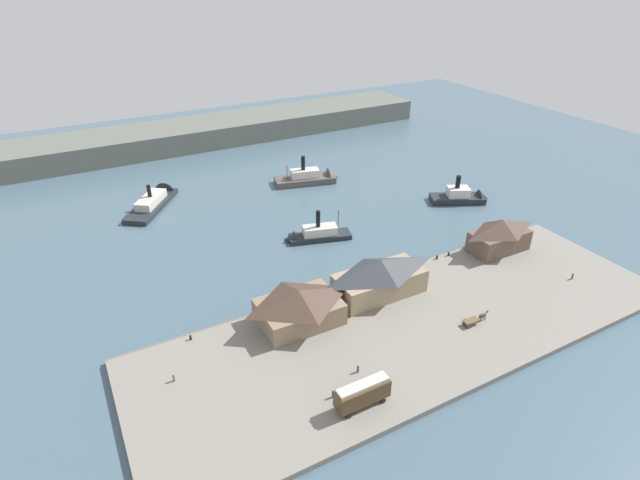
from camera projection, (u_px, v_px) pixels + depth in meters
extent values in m
plane|color=#476070|center=(356.00, 275.00, 115.21)|extent=(320.00, 320.00, 0.00)
cube|color=gray|center=(416.00, 327.00, 98.05)|extent=(110.00, 36.00, 1.20)
cube|color=#666159|center=(365.00, 281.00, 112.21)|extent=(110.00, 0.80, 1.00)
cube|color=#847056|center=(299.00, 312.00, 97.55)|extent=(15.52, 10.81, 4.53)
pyramid|color=#473328|center=(299.00, 296.00, 95.77)|extent=(15.83, 11.35, 2.76)
cube|color=#998466|center=(379.00, 283.00, 105.56)|extent=(19.13, 8.65, 5.18)
pyramid|color=#33383D|center=(380.00, 266.00, 103.50)|extent=(19.51, 9.08, 3.21)
cube|color=brown|center=(499.00, 241.00, 121.52)|extent=(14.41, 7.33, 5.08)
pyramid|color=#473328|center=(502.00, 226.00, 119.48)|extent=(14.70, 7.70, 3.24)
cube|color=#4C381E|center=(362.00, 393.00, 78.92)|extent=(9.15, 2.75, 3.15)
cube|color=beige|center=(363.00, 385.00, 78.03)|extent=(8.78, 1.92, 0.50)
cylinder|color=black|center=(374.00, 390.00, 82.30)|extent=(0.90, 0.18, 0.90)
cylinder|color=black|center=(383.00, 401.00, 80.19)|extent=(0.90, 0.18, 0.90)
cylinder|color=black|center=(340.00, 404.00, 79.64)|extent=(0.90, 0.18, 0.90)
cylinder|color=black|center=(349.00, 416.00, 77.53)|extent=(0.90, 0.18, 0.90)
cube|color=brown|center=(471.00, 321.00, 97.25)|extent=(3.12, 1.56, 0.50)
cylinder|color=#4C3828|center=(464.00, 321.00, 97.58)|extent=(1.20, 0.10, 1.20)
cylinder|color=#4C3828|center=(470.00, 326.00, 96.38)|extent=(1.20, 0.10, 1.20)
ellipsoid|color=#473323|center=(483.00, 316.00, 98.35)|extent=(2.00, 0.70, 0.90)
ellipsoid|color=#473323|center=(487.00, 312.00, 98.54)|extent=(0.70, 0.32, 0.44)
cylinder|color=#473323|center=(484.00, 317.00, 99.05)|extent=(0.16, 0.16, 1.00)
cylinder|color=#473323|center=(485.00, 318.00, 98.74)|extent=(0.16, 0.16, 1.00)
cylinder|color=#473323|center=(479.00, 318.00, 98.55)|extent=(0.16, 0.16, 1.00)
cylinder|color=#473323|center=(481.00, 319.00, 98.24)|extent=(0.16, 0.16, 1.00)
cylinder|color=#4C3D33|center=(572.00, 276.00, 111.32)|extent=(0.38, 0.38, 1.30)
sphere|color=#CCA889|center=(573.00, 274.00, 110.94)|extent=(0.24, 0.24, 0.24)
cylinder|color=#33384C|center=(384.00, 386.00, 82.76)|extent=(0.39, 0.39, 1.34)
sphere|color=#CCA889|center=(384.00, 382.00, 82.37)|extent=(0.24, 0.24, 0.24)
cylinder|color=#6B5B4C|center=(174.00, 378.00, 84.31)|extent=(0.39, 0.39, 1.33)
sphere|color=#CCA889|center=(173.00, 375.00, 83.93)|extent=(0.24, 0.24, 0.24)
cylinder|color=#4C3D33|center=(333.00, 394.00, 81.17)|extent=(0.38, 0.38, 1.29)
sphere|color=#CCA889|center=(333.00, 391.00, 80.80)|extent=(0.24, 0.24, 0.24)
cylinder|color=#3D4C42|center=(358.00, 369.00, 86.16)|extent=(0.39, 0.39, 1.35)
sphere|color=#CCA889|center=(358.00, 365.00, 85.77)|extent=(0.25, 0.25, 0.25)
cylinder|color=black|center=(437.00, 257.00, 118.85)|extent=(0.44, 0.44, 0.90)
cylinder|color=black|center=(421.00, 265.00, 115.97)|extent=(0.44, 0.44, 0.90)
cylinder|color=black|center=(191.00, 338.00, 93.61)|extent=(0.44, 0.44, 0.90)
cylinder|color=black|center=(449.00, 254.00, 120.15)|extent=(0.44, 0.44, 0.90)
cube|color=#514C47|center=(305.00, 180.00, 162.19)|extent=(20.42, 11.36, 1.97)
cone|color=#514C47|center=(334.00, 177.00, 164.30)|extent=(4.87, 6.87, 6.22)
cube|color=silver|center=(305.00, 173.00, 161.08)|extent=(9.74, 6.01, 2.57)
cylinder|color=black|center=(303.00, 163.00, 159.23)|extent=(1.28, 1.28, 4.54)
cylinder|color=brown|center=(287.00, 172.00, 159.29)|extent=(0.24, 0.24, 4.72)
cube|color=#23282D|center=(457.00, 199.00, 149.58)|extent=(16.79, 12.25, 1.83)
cone|color=#23282D|center=(483.00, 198.00, 149.87)|extent=(4.89, 6.03, 5.32)
cube|color=silver|center=(458.00, 192.00, 148.47)|extent=(7.61, 6.82, 2.69)
cylinder|color=black|center=(458.00, 182.00, 146.87)|extent=(1.38, 1.38, 3.76)
cube|color=#23282D|center=(152.00, 205.00, 145.99)|extent=(19.20, 22.69, 1.43)
cone|color=#23282D|center=(167.00, 190.00, 155.92)|extent=(7.51, 7.05, 6.28)
cube|color=beige|center=(151.00, 200.00, 145.10)|extent=(10.99, 12.63, 2.18)
cylinder|color=black|center=(149.00, 191.00, 143.66)|extent=(1.09, 1.09, 3.53)
cube|color=#23282D|center=(320.00, 237.00, 129.83)|extent=(16.74, 9.03, 1.27)
cone|color=#23282D|center=(289.00, 240.00, 128.33)|extent=(3.97, 4.94, 4.30)
cube|color=silver|center=(320.00, 230.00, 128.95)|extent=(9.40, 5.98, 2.35)
cylinder|color=black|center=(318.00, 219.00, 127.20)|extent=(1.13, 1.13, 4.40)
cylinder|color=brown|center=(338.00, 222.00, 128.87)|extent=(0.24, 0.24, 6.33)
cube|color=#60665B|center=(208.00, 132.00, 197.57)|extent=(180.00, 24.00, 8.00)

